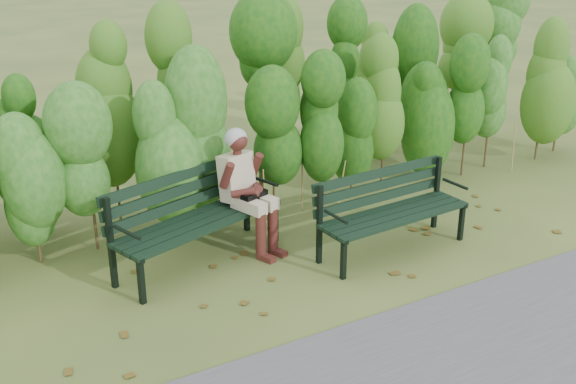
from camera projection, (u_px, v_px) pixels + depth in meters
ground at (306, 275)px, 6.58m from camera, size 80.00×80.00×0.00m
hedge_band at (222, 108)px, 7.62m from camera, size 11.04×1.67×2.42m
leaf_litter at (305, 276)px, 6.55m from camera, size 5.32×2.03×0.01m
bench_left at (192, 211)px, 6.68m from camera, size 1.91×1.13×0.91m
bench_right at (389, 205)px, 6.95m from camera, size 1.70×0.65×0.84m
seated_woman at (246, 183)px, 6.88m from camera, size 0.55×0.78×1.28m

